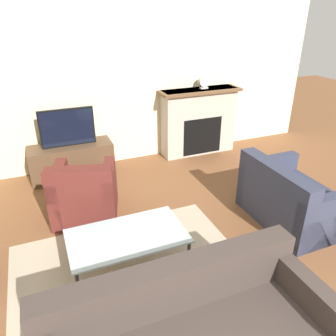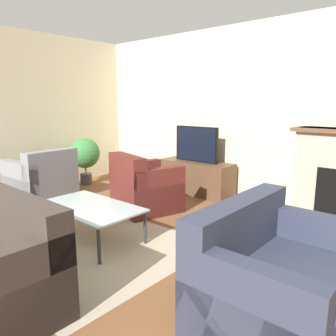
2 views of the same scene
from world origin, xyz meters
The scene contains 9 objects.
wall_back centered at (0.00, 5.02, 1.35)m, with size 8.50×0.06×2.70m.
area_rug centered at (-0.17, 2.18, 0.00)m, with size 2.40×1.90×0.00m.
tv_stand centered at (-0.42, 4.67, 0.27)m, with size 1.29×0.47×0.54m.
tv centered at (-0.42, 4.67, 0.83)m, with size 0.82×0.06×0.59m.
couch_loveseat centered at (1.97, 2.35, 0.29)m, with size 0.89×1.23×0.82m.
armchair_by_window centered at (-1.96, 2.73, 0.30)m, with size 0.88×0.87×0.82m.
armchair_accent centered at (-0.42, 3.44, 0.30)m, with size 0.97×0.98×0.82m.
coffee_table centered at (-0.17, 2.34, 0.36)m, with size 1.20×0.70×0.39m.
potted_plant centered at (-2.31, 3.79, 0.57)m, with size 0.55×0.55×0.87m.
Camera 2 is at (2.78, 0.28, 1.52)m, focal length 35.00 mm.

